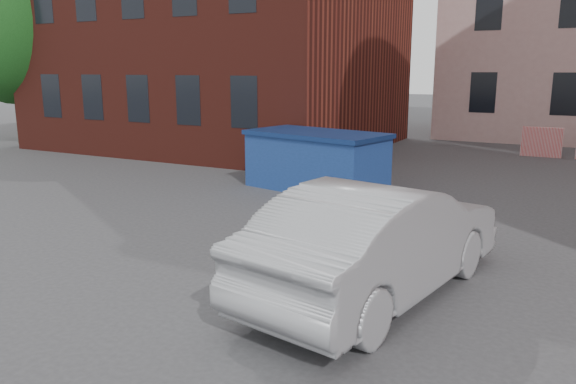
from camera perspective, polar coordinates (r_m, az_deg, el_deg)
The scene contains 5 objects.
ground at distance 7.50m, azimuth -4.43°, elevation -10.77°, with size 120.00×120.00×0.00m, color #38383A.
far_building at distance 36.56m, azimuth -13.04°, elevation 13.79°, with size 6.00×6.00×8.00m, color maroon.
tree at distance 24.75m, azimuth -26.32°, elevation 16.37°, with size 5.28×5.28×8.30m.
dumpster at distance 13.93m, azimuth 2.89°, elevation 3.23°, with size 3.72×2.45×1.43m.
silver_car at distance 7.50m, azimuth 9.17°, elevation -4.72°, with size 1.61×4.61×1.52m, color #9EA0A5.
Camera 1 is at (3.70, -5.81, 2.95)m, focal length 35.00 mm.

